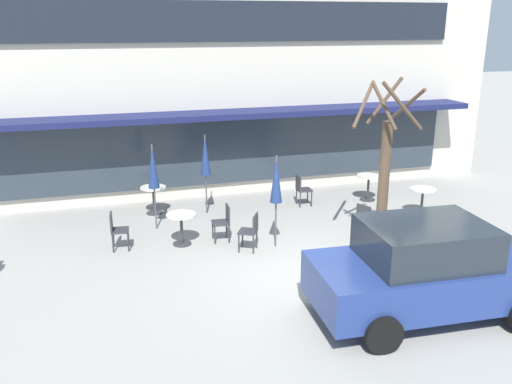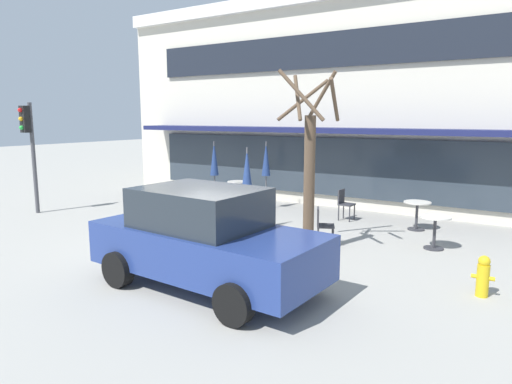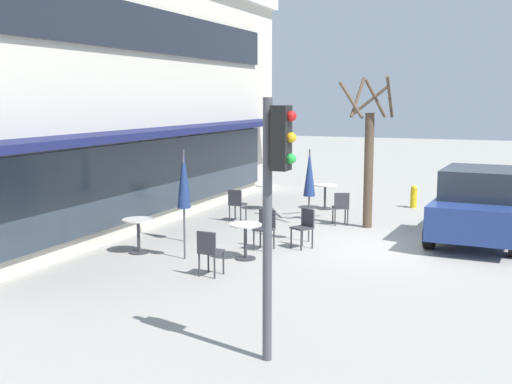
{
  "view_description": "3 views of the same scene",
  "coord_description": "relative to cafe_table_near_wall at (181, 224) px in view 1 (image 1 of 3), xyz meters",
  "views": [
    {
      "loc": [
        -3.94,
        -9.44,
        5.05
      ],
      "look_at": [
        -0.17,
        3.38,
        0.85
      ],
      "focal_mm": 38.0,
      "sensor_mm": 36.0,
      "label": 1
    },
    {
      "loc": [
        6.31,
        -7.97,
        2.97
      ],
      "look_at": [
        -0.61,
        2.86,
        0.85
      ],
      "focal_mm": 32.0,
      "sensor_mm": 36.0,
      "label": 2
    },
    {
      "loc": [
        -14.43,
        -2.76,
        3.4
      ],
      "look_at": [
        -0.8,
        2.85,
        1.22
      ],
      "focal_mm": 45.0,
      "sensor_mm": 36.0,
      "label": 3
    }
  ],
  "objects": [
    {
      "name": "patio_umbrella_corner_open",
      "position": [
        1.0,
        2.0,
        1.11
      ],
      "size": [
        0.28,
        0.28,
        2.2
      ],
      "color": "#4C4C51",
      "rests_on": "ground"
    },
    {
      "name": "cafe_chair_2",
      "position": [
        -1.48,
        0.11,
        0.01
      ],
      "size": [
        0.43,
        0.43,
        0.89
      ],
      "color": "#333338",
      "rests_on": "ground"
    },
    {
      "name": "ground_plane",
      "position": [
        2.27,
        -2.48,
        -0.52
      ],
      "size": [
        80.0,
        80.0,
        0.0
      ],
      "primitive_type": "plane",
      "color": "#9E9B93"
    },
    {
      "name": "cafe_chair_0",
      "position": [
        4.32,
        -0.92,
        0.01
      ],
      "size": [
        0.53,
        0.53,
        0.89
      ],
      "color": "#333338",
      "rests_on": "ground"
    },
    {
      "name": "cafe_table_near_wall",
      "position": [
        0.0,
        0.0,
        0.0
      ],
      "size": [
        0.7,
        0.7,
        0.76
      ],
      "color": "#333338",
      "rests_on": "ground"
    },
    {
      "name": "cafe_chair_3",
      "position": [
        1.01,
        -0.06,
        0.01
      ],
      "size": [
        0.42,
        0.42,
        0.89
      ],
      "color": "#333338",
      "rests_on": "ground"
    },
    {
      "name": "building_facade",
      "position": [
        2.27,
        7.48,
        3.01
      ],
      "size": [
        16.89,
        9.1,
        7.04
      ],
      "color": "beige",
      "rests_on": "ground"
    },
    {
      "name": "cafe_chair_4",
      "position": [
        1.47,
        -0.83,
        0.01
      ],
      "size": [
        0.54,
        0.54,
        0.89
      ],
      "color": "#333338",
      "rests_on": "ground"
    },
    {
      "name": "cafe_table_streetside",
      "position": [
        -0.39,
        2.39,
        0.0
      ],
      "size": [
        0.7,
        0.7,
        0.76
      ],
      "color": "#333338",
      "rests_on": "ground"
    },
    {
      "name": "cafe_table_mid_patio",
      "position": [
        6.59,
        0.18,
        0.0
      ],
      "size": [
        0.7,
        0.7,
        0.76
      ],
      "color": "#333338",
      "rests_on": "ground"
    },
    {
      "name": "patio_umbrella_cream_folded",
      "position": [
        2.09,
        -0.74,
        1.11
      ],
      "size": [
        0.28,
        0.28,
        2.2
      ],
      "color": "#4C4C51",
      "rests_on": "ground"
    },
    {
      "name": "cafe_table_by_tree",
      "position": [
        5.81,
        1.79,
        0.0
      ],
      "size": [
        0.7,
        0.7,
        0.76
      ],
      "color": "#333338",
      "rests_on": "ground"
    },
    {
      "name": "patio_umbrella_green_folded",
      "position": [
        -0.47,
        1.2,
        1.11
      ],
      "size": [
        0.28,
        0.28,
        2.2
      ],
      "color": "#4C4C51",
      "rests_on": "ground"
    },
    {
      "name": "cafe_chair_1",
      "position": [
        3.74,
        1.88,
        0.01
      ],
      "size": [
        0.42,
        0.42,
        0.89
      ],
      "color": "#333338",
      "rests_on": "ground"
    },
    {
      "name": "street_tree",
      "position": [
        4.31,
        -1.64,
        1.34
      ],
      "size": [
        1.49,
        1.4,
        3.93
      ],
      "color": "brown",
      "rests_on": "ground"
    },
    {
      "name": "parked_sedan",
      "position": [
        3.69,
        -4.45,
        0.36
      ],
      "size": [
        4.29,
        2.19,
        1.76
      ],
      "color": "navy",
      "rests_on": "ground"
    }
  ]
}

